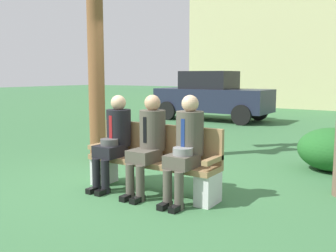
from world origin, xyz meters
TOP-DOWN VIEW (x-y plane):
  - ground_plane at (0.00, 0.00)m, footprint 80.00×80.00m
  - park_bench at (0.39, 0.03)m, footprint 1.88×0.44m
  - seated_man_left at (-0.18, -0.10)m, footprint 0.34×0.72m
  - seated_man_middle at (0.39, -0.09)m, footprint 0.34×0.72m
  - seated_man_right at (0.96, -0.09)m, footprint 0.34×0.72m
  - shrub_near_bench at (2.17, 2.56)m, footprint 1.13×1.03m
  - parked_car_near at (-2.69, 7.85)m, footprint 3.91×1.72m

SIDE VIEW (x-z plane):
  - ground_plane at x=0.00m, z-range 0.00..0.00m
  - shrub_near_bench at x=2.17m, z-range 0.00..0.70m
  - park_bench at x=0.39m, z-range -0.03..0.87m
  - seated_man_left at x=-0.18m, z-range 0.07..1.35m
  - seated_man_middle at x=0.39m, z-range 0.08..1.38m
  - seated_man_right at x=0.96m, z-range 0.07..1.39m
  - parked_car_near at x=-2.69m, z-range 0.00..1.68m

